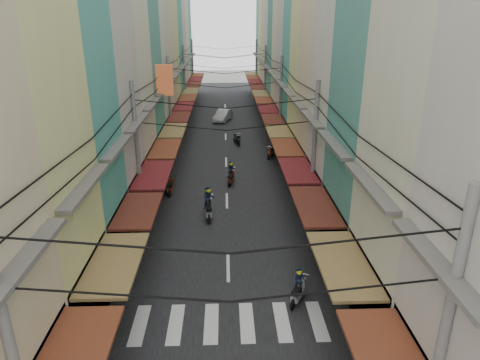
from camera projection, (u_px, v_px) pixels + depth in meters
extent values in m
plane|color=slate|center=(228.00, 247.00, 22.43)|extent=(160.00, 160.00, 0.00)
cube|color=black|center=(226.00, 142.00, 41.10)|extent=(10.00, 80.00, 0.02)
cube|color=gray|center=(158.00, 143.00, 40.87)|extent=(3.00, 80.00, 0.06)
cube|color=gray|center=(293.00, 141.00, 41.31)|extent=(3.00, 80.00, 0.06)
cube|color=silver|center=(140.00, 325.00, 16.70)|extent=(0.55, 2.40, 0.01)
cube|color=silver|center=(176.00, 324.00, 16.75)|extent=(0.55, 2.40, 0.01)
cube|color=silver|center=(211.00, 323.00, 16.80)|extent=(0.55, 2.40, 0.01)
cube|color=silver|center=(247.00, 322.00, 16.84)|extent=(0.55, 2.40, 0.01)
cube|color=silver|center=(282.00, 321.00, 16.89)|extent=(0.55, 2.40, 0.01)
cube|color=silver|center=(317.00, 320.00, 16.94)|extent=(0.55, 2.40, 0.01)
cube|color=#595651|center=(24.00, 261.00, 9.88)|extent=(0.50, 4.24, 0.15)
cube|color=black|center=(78.00, 296.00, 15.82)|extent=(1.20, 4.52, 3.20)
cube|color=olive|center=(115.00, 263.00, 15.37)|extent=(1.80, 4.33, 0.12)
cube|color=#595651|center=(86.00, 186.00, 14.28)|extent=(0.50, 4.23, 0.15)
cube|color=teal|center=(26.00, 61.00, 17.08)|extent=(6.00, 4.30, 19.25)
cube|color=black|center=(108.00, 238.00, 20.02)|extent=(1.20, 4.13, 3.20)
cube|color=#552218|center=(138.00, 210.00, 19.57)|extent=(1.80, 3.96, 0.12)
cube|color=#595651|center=(117.00, 147.00, 18.48)|extent=(0.50, 3.87, 0.15)
cube|color=#B3ACA3|center=(64.00, 35.00, 21.19)|extent=(6.00, 5.14, 20.93)
cube|color=black|center=(129.00, 198.00, 24.43)|extent=(1.20, 4.94, 3.20)
cube|color=maroon|center=(154.00, 175.00, 23.98)|extent=(1.80, 4.73, 0.12)
cube|color=#595651|center=(137.00, 122.00, 22.89)|extent=(0.50, 4.63, 0.15)
cube|color=beige|center=(96.00, 61.00, 26.52)|extent=(6.00, 4.95, 17.43)
cube|color=black|center=(144.00, 169.00, 29.14)|extent=(1.20, 4.75, 3.20)
cube|color=brown|center=(165.00, 149.00, 28.69)|extent=(1.80, 4.56, 0.12)
cube|color=#595651|center=(152.00, 104.00, 27.60)|extent=(0.50, 4.46, 0.15)
cube|color=#438377|center=(116.00, 62.00, 31.36)|extent=(6.00, 4.99, 16.32)
cube|color=black|center=(155.00, 148.00, 33.78)|extent=(1.20, 4.80, 3.20)
cube|color=olive|center=(173.00, 130.00, 33.34)|extent=(1.80, 4.60, 0.12)
cube|color=#595651|center=(162.00, 92.00, 32.24)|extent=(0.50, 4.50, 0.15)
cube|color=beige|center=(126.00, 15.00, 34.69)|extent=(6.00, 4.65, 22.87)
cube|color=black|center=(163.00, 133.00, 38.28)|extent=(1.20, 4.46, 3.20)
cube|color=#552218|center=(179.00, 117.00, 37.84)|extent=(1.80, 4.27, 0.12)
cube|color=#595651|center=(170.00, 83.00, 36.74)|extent=(0.50, 4.18, 0.15)
cube|color=#CCB890|center=(138.00, 28.00, 39.55)|extent=(6.00, 4.89, 20.58)
cube|color=black|center=(170.00, 120.00, 42.74)|extent=(1.20, 4.70, 3.20)
cube|color=maroon|center=(184.00, 106.00, 42.29)|extent=(1.80, 4.50, 0.12)
cube|color=#595651|center=(176.00, 76.00, 41.20)|extent=(0.50, 4.40, 0.15)
cube|color=#CCCB7F|center=(147.00, 38.00, 44.33)|extent=(6.00, 4.52, 18.44)
cube|color=black|center=(175.00, 111.00, 47.13)|extent=(1.20, 4.34, 3.20)
cube|color=brown|center=(188.00, 98.00, 46.68)|extent=(1.80, 4.16, 0.12)
cube|color=#595651|center=(180.00, 70.00, 45.59)|extent=(0.50, 4.07, 0.15)
cube|color=teal|center=(154.00, 26.00, 48.48)|extent=(6.00, 5.20, 20.63)
cube|color=black|center=(179.00, 103.00, 51.66)|extent=(1.20, 4.99, 3.20)
cube|color=olive|center=(191.00, 91.00, 51.22)|extent=(1.80, 4.78, 0.12)
cube|color=#595651|center=(184.00, 65.00, 50.12)|extent=(0.50, 4.68, 0.15)
cube|color=#B3ACA3|center=(159.00, 12.00, 52.66)|extent=(6.00, 4.94, 23.70)
cube|color=black|center=(183.00, 95.00, 56.40)|extent=(1.20, 4.74, 3.20)
cube|color=#552218|center=(194.00, 85.00, 55.95)|extent=(1.80, 4.55, 0.12)
cube|color=#595651|center=(188.00, 61.00, 54.86)|extent=(0.50, 4.45, 0.15)
cube|color=beige|center=(165.00, 23.00, 57.74)|extent=(6.00, 4.96, 21.12)
cube|color=black|center=(186.00, 90.00, 61.02)|extent=(1.20, 4.76, 3.20)
cube|color=maroon|center=(196.00, 79.00, 60.57)|extent=(1.80, 4.56, 0.12)
cube|color=#595651|center=(190.00, 58.00, 59.48)|extent=(0.50, 4.46, 0.15)
cube|color=#438377|center=(169.00, 27.00, 62.62)|extent=(6.00, 5.04, 19.90)
cube|color=black|center=(188.00, 84.00, 65.68)|extent=(1.20, 4.84, 3.20)
cube|color=brown|center=(198.00, 75.00, 65.24)|extent=(1.80, 4.64, 0.12)
cube|color=#595651|center=(193.00, 55.00, 64.14)|extent=(0.50, 4.54, 0.15)
cube|color=#5A2814|center=(165.00, 80.00, 30.99)|extent=(1.20, 0.40, 2.20)
cube|color=#595651|center=(436.00, 263.00, 9.81)|extent=(0.50, 4.25, 0.15)
cube|color=black|center=(379.00, 294.00, 15.93)|extent=(1.20, 4.78, 3.20)
cube|color=olive|center=(342.00, 263.00, 15.38)|extent=(1.80, 4.58, 0.12)
cube|color=#595651|center=(369.00, 185.00, 14.33)|extent=(0.50, 4.48, 0.15)
cube|color=#438377|center=(410.00, 109.00, 18.56)|extent=(6.00, 5.03, 15.08)
cube|color=black|center=(344.00, 232.00, 20.60)|extent=(1.20, 4.83, 3.20)
cube|color=#552218|center=(315.00, 206.00, 20.05)|extent=(1.80, 4.63, 0.12)
cube|color=#595651|center=(333.00, 144.00, 19.00)|extent=(0.50, 4.53, 0.15)
cube|color=beige|center=(380.00, 26.00, 21.98)|extent=(6.00, 4.79, 21.66)
cube|color=black|center=(322.00, 193.00, 25.19)|extent=(1.20, 4.60, 3.20)
cube|color=maroon|center=(298.00, 170.00, 24.64)|extent=(1.80, 4.41, 0.12)
cube|color=#595651|center=(312.00, 119.00, 23.59)|extent=(0.50, 4.31, 0.15)
cube|color=#CCB890|center=(354.00, 33.00, 26.49)|extent=(6.00, 4.52, 20.74)
cube|color=black|center=(307.00, 167.00, 29.54)|extent=(1.20, 4.34, 3.20)
cube|color=brown|center=(287.00, 147.00, 28.99)|extent=(1.80, 4.16, 0.12)
cube|color=#595651|center=(298.00, 103.00, 27.94)|extent=(0.50, 4.07, 0.15)
cube|color=#CCCB7F|center=(333.00, 78.00, 31.71)|extent=(6.00, 4.12, 14.13)
cube|color=black|center=(297.00, 149.00, 33.57)|extent=(1.20, 3.96, 3.20)
cube|color=olive|center=(279.00, 132.00, 33.02)|extent=(1.80, 3.79, 0.12)
cube|color=#595651|center=(289.00, 92.00, 31.97)|extent=(0.50, 3.71, 0.15)
cube|color=teal|center=(322.00, 49.00, 35.05)|extent=(6.00, 4.40, 17.68)
cube|color=black|center=(289.00, 135.00, 37.55)|extent=(1.20, 4.23, 3.20)
cube|color=#552218|center=(273.00, 119.00, 37.00)|extent=(1.80, 4.05, 0.12)
cube|color=#595651|center=(282.00, 84.00, 35.96)|extent=(0.50, 3.96, 0.15)
cube|color=#B3ACA3|center=(313.00, 17.00, 38.40)|extent=(6.00, 4.64, 22.59)
cube|color=black|center=(283.00, 123.00, 41.77)|extent=(1.20, 4.45, 3.20)
cube|color=maroon|center=(268.00, 109.00, 41.22)|extent=(1.80, 4.26, 0.12)
cube|color=#595651|center=(275.00, 77.00, 40.18)|extent=(0.50, 4.17, 0.15)
cube|color=beige|center=(304.00, 24.00, 42.67)|extent=(6.00, 4.00, 21.25)
cube|color=black|center=(278.00, 114.00, 45.81)|extent=(1.20, 3.84, 3.20)
cube|color=brown|center=(264.00, 101.00, 45.26)|extent=(1.80, 3.68, 0.12)
cube|color=#595651|center=(271.00, 72.00, 44.21)|extent=(0.50, 3.60, 0.15)
cube|color=#438377|center=(297.00, 18.00, 46.68)|extent=(6.00, 5.01, 22.33)
cube|color=black|center=(273.00, 105.00, 50.01)|extent=(1.20, 4.81, 3.20)
cube|color=olive|center=(260.00, 94.00, 49.46)|extent=(1.80, 4.61, 0.12)
cube|color=#595651|center=(267.00, 67.00, 48.41)|extent=(0.50, 4.51, 0.15)
cube|color=beige|center=(290.00, 30.00, 51.82)|extent=(6.00, 5.00, 19.71)
cube|color=black|center=(269.00, 98.00, 54.68)|extent=(1.20, 4.80, 3.20)
cube|color=#552218|center=(257.00, 87.00, 54.13)|extent=(1.80, 4.60, 0.12)
cube|color=#595651|center=(263.00, 62.00, 53.09)|extent=(0.50, 4.50, 0.15)
cube|color=#CCB890|center=(285.00, 40.00, 56.68)|extent=(6.00, 4.32, 16.86)
cube|color=black|center=(265.00, 92.00, 59.03)|extent=(1.20, 4.15, 3.20)
cube|color=maroon|center=(255.00, 82.00, 58.48)|extent=(1.80, 3.97, 0.12)
cube|color=#595651|center=(260.00, 59.00, 57.44)|extent=(0.50, 3.89, 0.15)
cube|color=#CCCB7F|center=(281.00, 27.00, 60.16)|extent=(6.00, 4.33, 19.96)
cube|color=black|center=(263.00, 87.00, 63.07)|extent=(1.20, 4.16, 3.20)
cube|color=brown|center=(253.00, 78.00, 62.52)|extent=(1.80, 3.99, 0.12)
cube|color=#595651|center=(257.00, 56.00, 61.47)|extent=(0.50, 3.90, 0.15)
cube|color=teal|center=(276.00, 46.00, 65.46)|extent=(6.00, 4.88, 14.34)
cube|color=black|center=(260.00, 83.00, 67.37)|extent=(1.20, 4.68, 3.20)
cube|color=olive|center=(251.00, 74.00, 66.82)|extent=(1.80, 4.49, 0.12)
cube|color=#595651|center=(255.00, 54.00, 65.77)|extent=(0.50, 4.39, 0.15)
cylinder|color=slate|center=(13.00, 359.00, 9.60)|extent=(0.26, 0.26, 8.20)
cylinder|color=slate|center=(441.00, 347.00, 9.93)|extent=(0.26, 0.26, 8.20)
cylinder|color=slate|center=(138.00, 156.00, 23.60)|extent=(0.26, 0.26, 8.20)
cylinder|color=slate|center=(314.00, 154.00, 23.93)|extent=(0.26, 0.26, 8.20)
cylinder|color=slate|center=(170.00, 104.00, 37.61)|extent=(0.26, 0.26, 8.20)
cylinder|color=slate|center=(280.00, 103.00, 37.94)|extent=(0.26, 0.26, 8.20)
cylinder|color=slate|center=(184.00, 81.00, 51.61)|extent=(0.26, 0.26, 8.20)
cylinder|color=slate|center=(265.00, 80.00, 51.94)|extent=(0.26, 0.26, 8.20)
cylinder|color=slate|center=(193.00, 67.00, 65.61)|extent=(0.26, 0.26, 8.20)
cylinder|color=slate|center=(256.00, 67.00, 65.95)|extent=(0.26, 0.26, 8.20)
imported|color=#B8B9BC|center=(223.00, 121.00, 49.62)|extent=(4.84, 2.98, 1.60)
imported|color=black|center=(389.00, 276.00, 19.88)|extent=(1.57, 0.98, 1.01)
cylinder|color=black|center=(209.00, 209.00, 26.17)|extent=(0.11, 0.58, 0.58)
cylinder|color=black|center=(209.00, 219.00, 24.82)|extent=(0.11, 0.58, 0.58)
cube|color=gray|center=(209.00, 211.00, 25.43)|extent=(0.38, 1.27, 0.31)
cube|color=black|center=(209.00, 208.00, 25.06)|extent=(0.35, 0.61, 0.20)
cube|color=gray|center=(209.00, 203.00, 25.91)|extent=(0.33, 0.31, 0.61)
imported|color=#1C2942|center=(209.00, 209.00, 25.38)|extent=(0.58, 0.41, 1.47)
sphere|color=#BDC817|center=(208.00, 192.00, 24.99)|extent=(0.31, 0.31, 0.31)
cylinder|color=black|center=(296.00, 289.00, 18.57)|extent=(0.09, 0.47, 0.47)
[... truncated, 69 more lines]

